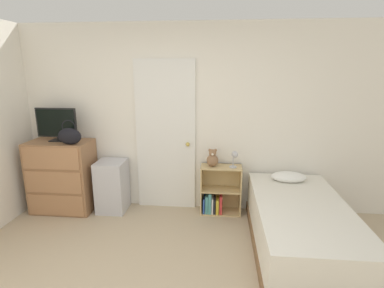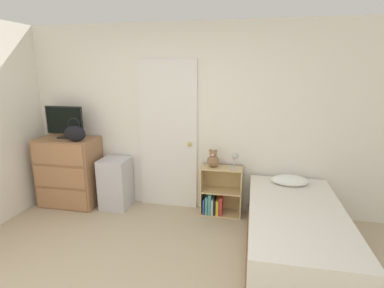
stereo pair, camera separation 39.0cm
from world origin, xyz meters
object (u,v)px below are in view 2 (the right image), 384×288
bookshelf (218,195)px  bed (295,233)px  handbag (75,133)px  tv (64,121)px  storage_bin (116,183)px  dresser (70,172)px  teddy_bear (213,159)px  desk_lamp (235,158)px

bookshelf → bed: bearing=-42.9°
handbag → bookshelf: handbag is taller
bookshelf → tv: bearing=-177.8°
handbag → storage_bin: 0.90m
storage_bin → bookshelf: (1.48, 0.07, -0.09)m
dresser → teddy_bear: bearing=3.1°
dresser → desk_lamp: 2.40m
tv → bed: 3.32m
tv → teddy_bear: tv is taller
tv → bookshelf: size_ratio=0.83×
teddy_bear → desk_lamp: size_ratio=1.06×
tv → storage_bin: tv is taller
storage_bin → bed: bearing=-17.9°
dresser → desk_lamp: (2.38, 0.07, 0.33)m
tv → handbag: size_ratio=1.72×
dresser → bed: 3.16m
handbag → bed: (2.83, -0.58, -0.83)m
teddy_bear → desk_lamp: teddy_bear is taller
bookshelf → bed: 1.23m
storage_bin → desk_lamp: desk_lamp is taller
tv → desk_lamp: (2.40, 0.04, -0.40)m
handbag → storage_bin: (0.45, 0.19, -0.75)m
storage_bin → bed: (2.38, -0.77, -0.08)m
bookshelf → teddy_bear: 0.52m
dresser → tv: size_ratio=1.79×
handbag → bookshelf: bearing=7.8°
bookshelf → teddy_bear: (-0.08, -0.00, 0.51)m
handbag → storage_bin: handbag is taller
storage_bin → teddy_bear: (1.40, 0.07, 0.42)m
dresser → desk_lamp: dresser is taller
handbag → desk_lamp: (2.14, 0.22, -0.28)m
dresser → tv: (-0.02, 0.03, 0.73)m
tv → bookshelf: (2.19, 0.08, -0.97)m
bookshelf → handbag: bearing=-172.2°
handbag → teddy_bear: handbag is taller
teddy_bear → storage_bin: bearing=-177.3°
teddy_bear → handbag: bearing=-172.0°
dresser → teddy_bear: 2.11m
desk_lamp → bed: (0.69, -0.80, -0.55)m
tv → desk_lamp: bearing=1.0°
tv → desk_lamp: 2.43m
handbag → teddy_bear: 1.89m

